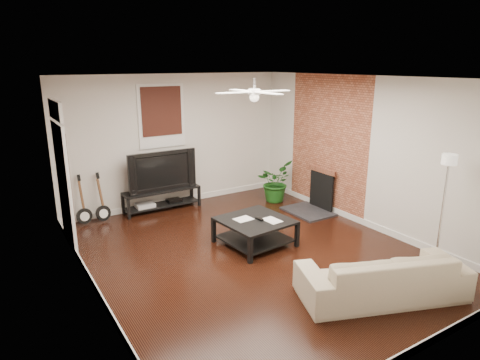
{
  "coord_description": "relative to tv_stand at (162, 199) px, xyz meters",
  "views": [
    {
      "loc": [
        -3.52,
        -5.24,
        3.02
      ],
      "look_at": [
        0.0,
        0.4,
        1.15
      ],
      "focal_mm": 31.41,
      "sensor_mm": 36.0,
      "label": 1
    }
  ],
  "objects": [
    {
      "name": "fireplace",
      "position": [
        2.66,
        -1.78,
        0.23
      ],
      "size": [
        0.8,
        1.1,
        0.92
      ],
      "primitive_type": "cube",
      "color": "black",
      "rests_on": "floor"
    },
    {
      "name": "potted_plant",
      "position": [
        2.37,
        -0.78,
        0.22
      ],
      "size": [
        1.06,
        1.04,
        0.9
      ],
      "primitive_type": "imported",
      "rotation": [
        0.0,
        0.0,
        0.65
      ],
      "color": "#1A5317",
      "rests_on": "floor"
    },
    {
      "name": "tv_stand",
      "position": [
        0.0,
        0.0,
        0.0
      ],
      "size": [
        1.61,
        0.43,
        0.45
      ],
      "primitive_type": "cube",
      "color": "black",
      "rests_on": "floor"
    },
    {
      "name": "door_left",
      "position": [
        -2.0,
        -0.88,
        1.02
      ],
      "size": [
        0.08,
        1.0,
        2.5
      ],
      "primitive_type": "cube",
      "color": "white",
      "rests_on": "wall_left"
    },
    {
      "name": "coffee_table",
      "position": [
        0.68,
        -2.5,
        0.0
      ],
      "size": [
        1.18,
        1.18,
        0.45
      ],
      "primitive_type": "cube",
      "rotation": [
        0.0,
        0.0,
        0.09
      ],
      "color": "black",
      "rests_on": "floor"
    },
    {
      "name": "tv",
      "position": [
        0.0,
        0.02,
        0.64
      ],
      "size": [
        1.44,
        0.19,
        0.83
      ],
      "primitive_type": "imported",
      "color": "black",
      "rests_on": "tv_stand"
    },
    {
      "name": "brick_accent",
      "position": [
        2.95,
        -1.78,
        1.17
      ],
      "size": [
        0.02,
        2.2,
        2.8
      ],
      "primitive_type": "cube",
      "color": "brown",
      "rests_on": "floor"
    },
    {
      "name": "guitar_left",
      "position": [
        -1.6,
        -0.03,
        0.26
      ],
      "size": [
        0.33,
        0.25,
        0.97
      ],
      "primitive_type": null,
      "rotation": [
        0.0,
        0.0,
        0.14
      ],
      "color": "black",
      "rests_on": "floor"
    },
    {
      "name": "ceiling_fan",
      "position": [
        0.46,
        -2.78,
        2.37
      ],
      "size": [
        1.24,
        1.24,
        0.32
      ],
      "primitive_type": null,
      "color": "white",
      "rests_on": "ceiling"
    },
    {
      "name": "window_back",
      "position": [
        0.16,
        0.19,
        1.72
      ],
      "size": [
        1.0,
        0.06,
        1.3
      ],
      "primitive_type": "cube",
      "color": "#34120E",
      "rests_on": "wall_back"
    },
    {
      "name": "sofa",
      "position": [
        1.17,
        -4.78,
        0.09
      ],
      "size": [
        2.34,
        1.57,
        0.64
      ],
      "primitive_type": "imported",
      "rotation": [
        0.0,
        0.0,
        2.78
      ],
      "color": "#C3B392",
      "rests_on": "floor"
    },
    {
      "name": "room",
      "position": [
        0.46,
        -2.78,
        1.17
      ],
      "size": [
        5.01,
        6.01,
        2.81
      ],
      "color": "black",
      "rests_on": "ground"
    },
    {
      "name": "floor_lamp",
      "position": [
        2.52,
        -4.68,
        0.66
      ],
      "size": [
        0.38,
        0.38,
        1.78
      ],
      "primitive_type": null,
      "rotation": [
        0.0,
        0.0,
        -0.36
      ],
      "color": "silver",
      "rests_on": "floor"
    },
    {
      "name": "guitar_right",
      "position": [
        -1.25,
        -0.06,
        0.26
      ],
      "size": [
        0.34,
        0.28,
        0.97
      ],
      "primitive_type": null,
      "rotation": [
        0.0,
        0.0,
        0.24
      ],
      "color": "black",
      "rests_on": "floor"
    }
  ]
}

